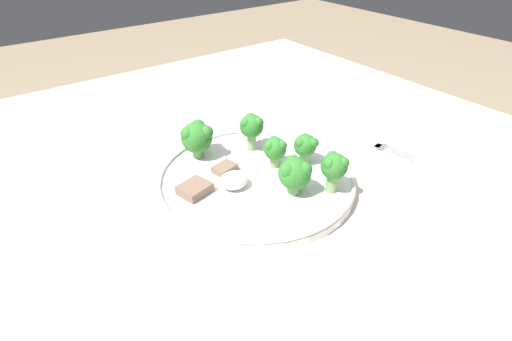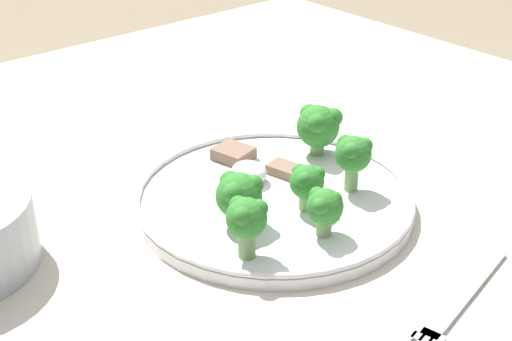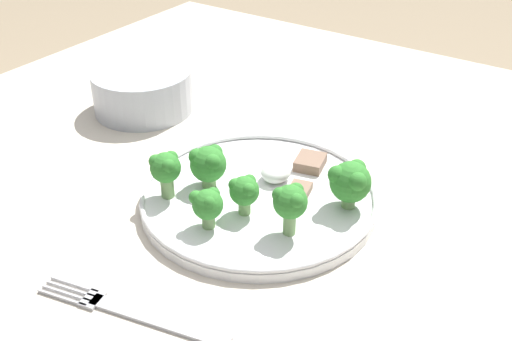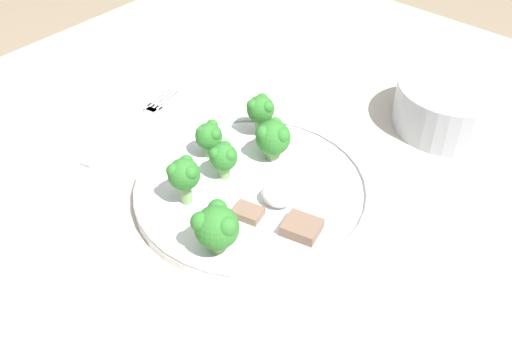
{
  "view_description": "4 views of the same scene",
  "coord_description": "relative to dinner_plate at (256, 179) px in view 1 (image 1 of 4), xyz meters",
  "views": [
    {
      "loc": [
        0.26,
        0.37,
        1.07
      ],
      "look_at": [
        -0.02,
        0.0,
        0.77
      ],
      "focal_mm": 28.0,
      "sensor_mm": 36.0,
      "label": 1
    },
    {
      "loc": [
        -0.5,
        0.41,
        1.12
      ],
      "look_at": [
        -0.01,
        -0.01,
        0.76
      ],
      "focal_mm": 50.0,
      "sensor_mm": 36.0,
      "label": 2
    },
    {
      "loc": [
        -0.52,
        -0.34,
        1.15
      ],
      "look_at": [
        -0.02,
        -0.0,
        0.77
      ],
      "focal_mm": 42.0,
      "sensor_mm": 36.0,
      "label": 3
    },
    {
      "loc": [
        0.33,
        -0.42,
        1.23
      ],
      "look_at": [
        -0.02,
        -0.02,
        0.78
      ],
      "focal_mm": 42.0,
      "sensor_mm": 36.0,
      "label": 4
    }
  ],
  "objects": [
    {
      "name": "broccoli_floret_mid_cluster",
      "position": [
        0.04,
        -0.1,
        0.04
      ],
      "size": [
        0.05,
        0.05,
        0.06
      ],
      "color": "#7FA866",
      "rests_on": "dinner_plate"
    },
    {
      "name": "broccoli_floret_front_left",
      "position": [
        -0.06,
        0.09,
        0.04
      ],
      "size": [
        0.04,
        0.04,
        0.06
      ],
      "color": "#7FA866",
      "rests_on": "dinner_plate"
    },
    {
      "name": "meat_slice_middle_slice",
      "position": [
        0.03,
        -0.04,
        0.01
      ],
      "size": [
        0.04,
        0.03,
        0.01
      ],
      "color": "#846651",
      "rests_on": "dinner_plate"
    },
    {
      "name": "dinner_plate",
      "position": [
        0.0,
        0.0,
        0.0
      ],
      "size": [
        0.29,
        0.29,
        0.02
      ],
      "color": "white",
      "rests_on": "table"
    },
    {
      "name": "fork",
      "position": [
        -0.22,
        -0.0,
        -0.01
      ],
      "size": [
        0.06,
        0.2,
        0.0
      ],
      "color": "#B2B2B7",
      "rests_on": "table"
    },
    {
      "name": "broccoli_floret_center_left",
      "position": [
        -0.04,
        -0.01,
        0.03
      ],
      "size": [
        0.04,
        0.03,
        0.05
      ],
      "color": "#7FA866",
      "rests_on": "dinner_plate"
    },
    {
      "name": "broccoli_floret_back_left",
      "position": [
        -0.08,
        0.01,
        0.03
      ],
      "size": [
        0.04,
        0.03,
        0.05
      ],
      "color": "#7FA866",
      "rests_on": "dinner_plate"
    },
    {
      "name": "broccoli_floret_center_back",
      "position": [
        -0.02,
        0.06,
        0.04
      ],
      "size": [
        0.05,
        0.04,
        0.05
      ],
      "color": "#7FA866",
      "rests_on": "dinner_plate"
    },
    {
      "name": "sauce_dollop",
      "position": [
        0.04,
        0.0,
        0.01
      ],
      "size": [
        0.04,
        0.04,
        0.02
      ],
      "color": "white",
      "rests_on": "dinner_plate"
    },
    {
      "name": "meat_slice_front_slice",
      "position": [
        0.09,
        -0.02,
        0.01
      ],
      "size": [
        0.05,
        0.04,
        0.01
      ],
      "color": "#846651",
      "rests_on": "dinner_plate"
    },
    {
      "name": "table",
      "position": [
        0.03,
        0.01,
        -0.1
      ],
      "size": [
        1.13,
        1.17,
        0.73
      ],
      "color": "beige",
      "rests_on": "ground_plane"
    },
    {
      "name": "broccoli_floret_near_rim_left",
      "position": [
        -0.04,
        -0.07,
        0.04
      ],
      "size": [
        0.04,
        0.04,
        0.06
      ],
      "color": "#7FA866",
      "rests_on": "dinner_plate"
    }
  ]
}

